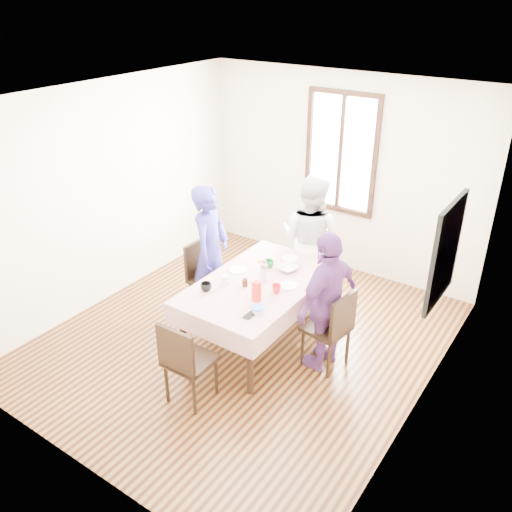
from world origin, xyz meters
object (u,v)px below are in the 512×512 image
Objects in this scene: chair_near at (190,360)px; person_left at (210,252)px; chair_right at (326,328)px; chair_left at (210,279)px; person_right at (326,301)px; person_far at (310,240)px; dining_table at (259,312)px; chair_far at (310,265)px.

chair_near is 0.55× the size of person_left.
person_left is (-1.62, 0.11, 0.37)m from chair_right.
chair_left is 0.55× the size of person_left.
chair_near is at bearing -24.65° from person_right.
chair_near is at bearing 33.39° from chair_left.
chair_right is at bearing -108.02° from person_left.
person_right is (1.62, -0.11, 0.32)m from chair_left.
chair_right is 1.41m from person_far.
chair_right is 0.59× the size of person_right.
person_right is (-0.02, -0.00, 0.32)m from chair_right.
chair_far is (0.00, 1.16, 0.08)m from dining_table.
person_left is (-0.80, 1.31, 0.37)m from chair_near.
dining_table is 1.85× the size of chair_left.
person_left is (-0.80, -1.00, 0.37)m from chair_far.
person_right reaches higher than chair_near.
person_left is at bearing 49.40° from chair_far.
person_left is (0.02, -0.00, 0.37)m from chair_left.
person_left is at bearing 94.29° from chair_right.
chair_left and chair_far have the same top height.
chair_left is at bearing 75.71° from person_left.
person_far is 1.35m from person_right.
person_right is (0.80, 0.05, 0.40)m from dining_table.
person_far is at bearing 87.99° from chair_far.
person_far is at bearing 45.12° from chair_right.
chair_far is (0.82, 1.00, 0.00)m from chair_left.
chair_near is 0.55× the size of person_far.
chair_far is 1.33m from person_left.
chair_far is 0.55× the size of person_far.
person_far reaches higher than dining_table.
chair_left is at bearing 48.64° from chair_far.
person_right reaches higher than chair_right.
chair_right is at bearing 127.30° from person_far.
chair_near is at bearing 90.19° from person_far.
person_left is at bearing 91.46° from chair_left.
chair_right is at bearing 124.57° from chair_far.
chair_near is 1.48m from person_right.
person_far is at bearing -134.89° from person_right.
person_right is (1.59, -0.11, -0.05)m from person_left.
chair_left is 1.33m from person_far.
chair_right is 1.00× the size of chair_near.
person_left is at bearing -85.03° from person_right.
person_left reaches higher than person_right.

